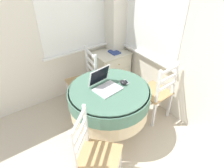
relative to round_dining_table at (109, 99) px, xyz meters
The scene contains 10 objects.
corner_room_shell 0.70m from the round_dining_table, ahead, with size 4.54×5.25×2.55m.
round_dining_table is the anchor object (origin of this frame).
laptop 0.23m from the round_dining_table, 132.35° to the left, with size 0.35×0.34×0.25m.
computer_mouse 0.28m from the round_dining_table, ahead, with size 0.07×0.10×0.05m.
cell_phone 0.31m from the round_dining_table, ahead, with size 0.07×0.11×0.01m.
dining_chair_near_back_window 0.75m from the round_dining_table, 87.27° to the left, with size 0.46×0.45×0.95m.
dining_chair_near_right_window 0.77m from the round_dining_table, ahead, with size 0.42×0.44×0.95m.
dining_chair_camera_near 0.76m from the round_dining_table, 136.03° to the right, with size 0.58×0.58×0.95m.
corner_cabinet 1.19m from the round_dining_table, 53.64° to the left, with size 0.58×0.48×0.68m.
book_on_cabinet 1.16m from the round_dining_table, 50.96° to the left, with size 0.15×0.19×0.02m.
Camera 1 is at (0.16, 0.56, 2.18)m, focal length 32.00 mm.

